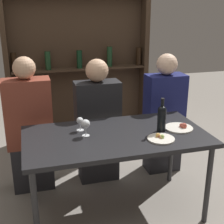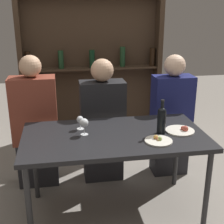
{
  "view_description": "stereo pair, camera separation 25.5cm",
  "coord_description": "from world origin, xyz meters",
  "px_view_note": "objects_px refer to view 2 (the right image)",
  "views": [
    {
      "loc": [
        -0.65,
        -2.21,
        1.72
      ],
      "look_at": [
        0.0,
        0.12,
        0.88
      ],
      "focal_mm": 50.0,
      "sensor_mm": 36.0,
      "label": 1
    },
    {
      "loc": [
        -0.4,
        -2.26,
        1.72
      ],
      "look_at": [
        0.0,
        0.12,
        0.88
      ],
      "focal_mm": 50.0,
      "sensor_mm": 36.0,
      "label": 2
    }
  ],
  "objects_px": {
    "wine_glass_1": "(80,120)",
    "seated_person_left": "(35,127)",
    "wine_glass_0": "(84,123)",
    "food_plate_1": "(181,130)",
    "seated_person_right": "(171,119)",
    "seated_person_center": "(103,125)",
    "food_plate_0": "(158,140)",
    "wine_bottle": "(162,119)"
  },
  "relations": [
    {
      "from": "food_plate_0",
      "to": "food_plate_1",
      "type": "bearing_deg",
      "value": 33.18
    },
    {
      "from": "wine_glass_1",
      "to": "food_plate_0",
      "type": "height_order",
      "value": "wine_glass_1"
    },
    {
      "from": "seated_person_center",
      "to": "seated_person_right",
      "type": "distance_m",
      "value": 0.71
    },
    {
      "from": "wine_bottle",
      "to": "wine_glass_1",
      "type": "relative_size",
      "value": 2.46
    },
    {
      "from": "seated_person_center",
      "to": "food_plate_0",
      "type": "bearing_deg",
      "value": -67.82
    },
    {
      "from": "wine_glass_1",
      "to": "seated_person_left",
      "type": "xyz_separation_m",
      "value": [
        -0.4,
        0.43,
        -0.2
      ]
    },
    {
      "from": "seated_person_center",
      "to": "seated_person_right",
      "type": "height_order",
      "value": "seated_person_right"
    },
    {
      "from": "food_plate_1",
      "to": "seated_person_center",
      "type": "xyz_separation_m",
      "value": [
        -0.56,
        0.62,
        -0.16
      ]
    },
    {
      "from": "wine_glass_0",
      "to": "seated_person_center",
      "type": "xyz_separation_m",
      "value": [
        0.22,
        0.56,
        -0.24
      ]
    },
    {
      "from": "wine_bottle",
      "to": "seated_person_right",
      "type": "height_order",
      "value": "seated_person_right"
    },
    {
      "from": "wine_glass_0",
      "to": "food_plate_0",
      "type": "height_order",
      "value": "wine_glass_0"
    },
    {
      "from": "seated_person_center",
      "to": "food_plate_1",
      "type": "bearing_deg",
      "value": -47.82
    },
    {
      "from": "wine_glass_0",
      "to": "seated_person_right",
      "type": "bearing_deg",
      "value": 30.75
    },
    {
      "from": "wine_glass_0",
      "to": "seated_person_left",
      "type": "height_order",
      "value": "seated_person_left"
    },
    {
      "from": "wine_glass_0",
      "to": "seated_person_center",
      "type": "distance_m",
      "value": 0.65
    },
    {
      "from": "wine_glass_0",
      "to": "seated_person_right",
      "type": "relative_size",
      "value": 0.11
    },
    {
      "from": "seated_person_left",
      "to": "seated_person_center",
      "type": "distance_m",
      "value": 0.65
    },
    {
      "from": "wine_glass_1",
      "to": "seated_person_right",
      "type": "height_order",
      "value": "seated_person_right"
    },
    {
      "from": "wine_glass_0",
      "to": "seated_person_center",
      "type": "height_order",
      "value": "seated_person_center"
    },
    {
      "from": "seated_person_left",
      "to": "food_plate_0",
      "type": "bearing_deg",
      "value": -38.85
    },
    {
      "from": "wine_bottle",
      "to": "seated_person_center",
      "type": "xyz_separation_m",
      "value": [
        -0.39,
        0.63,
        -0.27
      ]
    },
    {
      "from": "seated_person_right",
      "to": "food_plate_1",
      "type": "bearing_deg",
      "value": -103.42
    },
    {
      "from": "wine_glass_0",
      "to": "wine_glass_1",
      "type": "relative_size",
      "value": 1.19
    },
    {
      "from": "wine_glass_0",
      "to": "wine_glass_1",
      "type": "xyz_separation_m",
      "value": [
        -0.02,
        0.12,
        -0.02
      ]
    },
    {
      "from": "wine_bottle",
      "to": "seated_person_left",
      "type": "bearing_deg",
      "value": 148.71
    },
    {
      "from": "seated_person_left",
      "to": "seated_person_right",
      "type": "height_order",
      "value": "seated_person_left"
    },
    {
      "from": "seated_person_left",
      "to": "seated_person_right",
      "type": "distance_m",
      "value": 1.36
    },
    {
      "from": "wine_glass_1",
      "to": "seated_person_center",
      "type": "xyz_separation_m",
      "value": [
        0.25,
        0.43,
        -0.22
      ]
    },
    {
      "from": "wine_bottle",
      "to": "wine_glass_0",
      "type": "xyz_separation_m",
      "value": [
        -0.61,
        0.07,
        -0.03
      ]
    },
    {
      "from": "food_plate_1",
      "to": "wine_glass_1",
      "type": "bearing_deg",
      "value": 167.01
    },
    {
      "from": "food_plate_1",
      "to": "seated_person_center",
      "type": "height_order",
      "value": "seated_person_center"
    },
    {
      "from": "food_plate_1",
      "to": "wine_glass_0",
      "type": "bearing_deg",
      "value": 175.33
    },
    {
      "from": "food_plate_1",
      "to": "seated_person_right",
      "type": "bearing_deg",
      "value": 76.58
    },
    {
      "from": "wine_glass_1",
      "to": "wine_bottle",
      "type": "bearing_deg",
      "value": -17.26
    },
    {
      "from": "wine_bottle",
      "to": "seated_person_left",
      "type": "xyz_separation_m",
      "value": [
        -1.04,
        0.63,
        -0.25
      ]
    },
    {
      "from": "wine_bottle",
      "to": "food_plate_0",
      "type": "relative_size",
      "value": 1.34
    },
    {
      "from": "wine_glass_0",
      "to": "food_plate_1",
      "type": "xyz_separation_m",
      "value": [
        0.79,
        -0.06,
        -0.09
      ]
    },
    {
      "from": "wine_bottle",
      "to": "seated_person_left",
      "type": "relative_size",
      "value": 0.22
    },
    {
      "from": "food_plate_1",
      "to": "wine_bottle",
      "type": "bearing_deg",
      "value": -176.58
    },
    {
      "from": "wine_bottle",
      "to": "wine_glass_1",
      "type": "xyz_separation_m",
      "value": [
        -0.64,
        0.2,
        -0.04
      ]
    },
    {
      "from": "wine_bottle",
      "to": "wine_glass_0",
      "type": "bearing_deg",
      "value": 173.04
    },
    {
      "from": "wine_glass_0",
      "to": "food_plate_1",
      "type": "distance_m",
      "value": 0.79
    }
  ]
}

